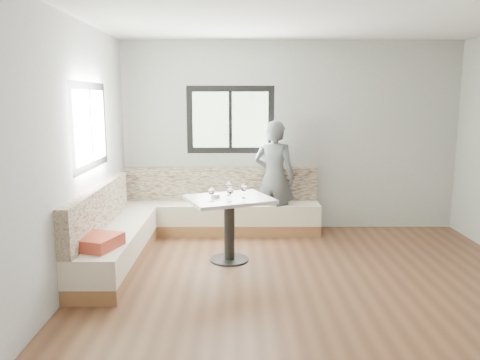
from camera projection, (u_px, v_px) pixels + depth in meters
name	position (u px, v px, depth m)	size (l,w,h in m)	color
room	(310.00, 155.00, 4.61)	(5.01, 5.01, 2.81)	brown
banquette	(179.00, 221.00, 6.30)	(2.93, 2.80, 0.95)	#925F39
table	(229.00, 214.00, 5.65)	(1.17, 1.05, 0.79)	black
person	(274.00, 178.00, 6.77)	(0.61, 0.40, 1.66)	#515557
olive_ramekin	(215.00, 196.00, 5.61)	(0.11, 0.11, 0.04)	white
wine_glass_a	(211.00, 191.00, 5.39)	(0.08, 0.08, 0.17)	white
wine_glass_b	(230.00, 191.00, 5.41)	(0.08, 0.08, 0.17)	white
wine_glass_c	(244.00, 188.00, 5.57)	(0.08, 0.08, 0.17)	white
wine_glass_d	(229.00, 186.00, 5.71)	(0.08, 0.08, 0.17)	white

